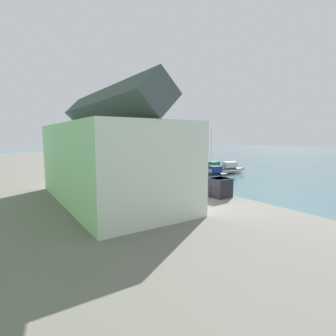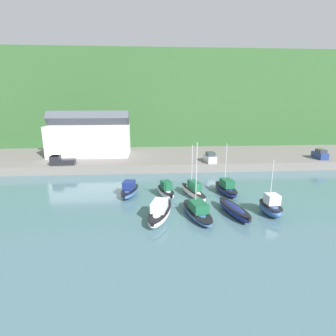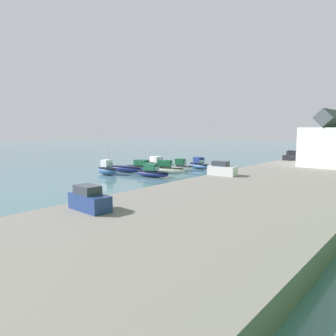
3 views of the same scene
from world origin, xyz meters
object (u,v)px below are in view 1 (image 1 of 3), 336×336
(moored_boat_3, at_px, (167,167))
(moored_boat_7, at_px, (187,163))
(moored_boat_5, at_px, (213,168))
(parked_car_2, at_px, (66,155))
(moored_boat_0, at_px, (214,175))
(moored_boat_6, at_px, (198,166))
(moored_boat_2, at_px, (186,169))
(moored_boat_4, at_px, (229,169))
(parked_car_1, at_px, (104,162))
(pickup_truck_0, at_px, (55,152))
(pickup_truck_1, at_px, (212,187))
(moored_boat_1, at_px, (197,171))
(mooring_buoy_0, at_px, (180,158))

(moored_boat_3, xyz_separation_m, moored_boat_7, (3.45, -8.30, 0.19))
(moored_boat_5, height_order, parked_car_2, moored_boat_5)
(moored_boat_0, bearing_deg, moored_boat_6, -16.50)
(moored_boat_0, xyz_separation_m, moored_boat_2, (9.78, -1.12, 0.05))
(moored_boat_4, bearing_deg, parked_car_1, 79.28)
(moored_boat_7, relative_size, parked_car_1, 1.66)
(moored_boat_6, relative_size, moored_boat_7, 1.06)
(pickup_truck_0, bearing_deg, pickup_truck_1, 87.98)
(moored_boat_1, relative_size, parked_car_1, 1.33)
(moored_boat_3, distance_m, moored_boat_5, 10.33)
(moored_boat_2, height_order, moored_boat_3, moored_boat_2)
(moored_boat_4, bearing_deg, parked_car_2, 49.58)
(moored_boat_5, height_order, pickup_truck_0, moored_boat_5)
(moored_boat_0, bearing_deg, pickup_truck_1, 149.54)
(moored_boat_3, distance_m, moored_boat_7, 8.99)
(parked_car_1, bearing_deg, pickup_truck_0, -3.50)
(parked_car_1, bearing_deg, mooring_buoy_0, -61.29)
(parked_car_2, relative_size, mooring_buoy_0, 5.54)
(moored_boat_1, relative_size, moored_boat_5, 0.61)
(moored_boat_3, relative_size, moored_boat_4, 0.96)
(moored_boat_3, height_order, pickup_truck_0, moored_boat_3)
(parked_car_2, bearing_deg, moored_boat_2, -146.42)
(moored_boat_4, height_order, moored_boat_7, moored_boat_7)
(moored_boat_2, xyz_separation_m, moored_boat_7, (8.94, -7.10, 0.12))
(moored_boat_0, xyz_separation_m, pickup_truck_0, (61.99, 15.58, 1.68))
(moored_boat_2, height_order, parked_car_1, moored_boat_2)
(moored_boat_6, relative_size, parked_car_2, 1.76)
(moored_boat_5, bearing_deg, moored_boat_3, 42.30)
(moored_boat_4, distance_m, pickup_truck_0, 62.41)
(moored_boat_7, bearing_deg, moored_boat_3, 109.55)
(parked_car_1, relative_size, parked_car_2, 1.00)
(moored_boat_3, distance_m, pickup_truck_0, 49.26)
(moored_boat_3, distance_m, moored_boat_6, 8.29)
(moored_boat_6, xyz_separation_m, pickup_truck_0, (48.06, 23.68, 1.86))
(moored_boat_4, relative_size, moored_boat_6, 1.09)
(moored_boat_3, distance_m, pickup_truck_1, 33.40)
(moored_boat_4, xyz_separation_m, pickup_truck_1, (-19.23, 22.79, 1.70))
(moored_boat_7, bearing_deg, parked_car_2, 44.29)
(moored_boat_6, bearing_deg, moored_boat_4, 169.20)
(moored_boat_1, bearing_deg, parked_car_2, 10.45)
(moored_boat_2, distance_m, mooring_buoy_0, 36.04)
(moored_boat_0, distance_m, moored_boat_4, 9.44)
(moored_boat_5, distance_m, mooring_buoy_0, 33.18)
(moored_boat_4, distance_m, moored_boat_7, 14.34)
(pickup_truck_1, bearing_deg, mooring_buoy_0, -127.14)
(moored_boat_4, distance_m, moored_boat_5, 4.75)
(moored_boat_7, height_order, parked_car_2, moored_boat_7)
(moored_boat_6, distance_m, parked_car_2, 36.94)
(moored_boat_6, bearing_deg, pickup_truck_1, 129.61)
(moored_boat_0, relative_size, moored_boat_6, 0.80)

